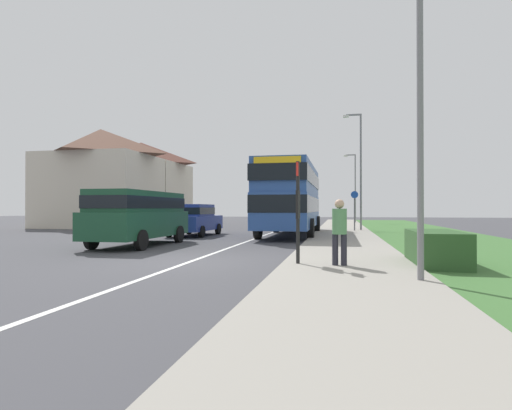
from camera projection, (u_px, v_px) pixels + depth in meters
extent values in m
plane|color=#424247|center=(190.00, 262.00, 11.05)|extent=(120.00, 120.00, 0.00)
cube|color=silver|center=(252.00, 240.00, 18.89)|extent=(0.14, 60.00, 0.01)
cube|color=gray|center=(345.00, 244.00, 16.08)|extent=(3.20, 68.00, 0.12)
cube|color=#3D6B33|center=(462.00, 246.00, 15.21)|extent=(6.00, 68.00, 0.08)
cube|color=#2D5128|center=(436.00, 249.00, 9.92)|extent=(1.10, 2.43, 0.90)
cube|color=#284C93|center=(291.00, 211.00, 21.71)|extent=(2.50, 9.67, 1.65)
cube|color=#284C93|center=(291.00, 181.00, 21.72)|extent=(2.45, 9.48, 1.55)
cube|color=black|center=(291.00, 205.00, 21.71)|extent=(2.52, 9.72, 0.76)
cube|color=black|center=(291.00, 180.00, 21.72)|extent=(2.52, 9.72, 0.72)
cube|color=gold|center=(277.00, 162.00, 17.04)|extent=(2.00, 0.08, 0.44)
cylinder|color=black|center=(276.00, 224.00, 24.89)|extent=(0.30, 1.00, 1.00)
cylinder|color=black|center=(317.00, 224.00, 24.39)|extent=(0.30, 1.00, 1.00)
cylinder|color=black|center=(258.00, 228.00, 19.35)|extent=(0.30, 1.00, 1.00)
cylinder|color=black|center=(311.00, 229.00, 18.84)|extent=(0.30, 1.00, 1.00)
cube|color=#19472D|center=(139.00, 224.00, 15.85)|extent=(1.95, 5.40, 0.96)
cube|color=#19472D|center=(139.00, 202.00, 15.85)|extent=(1.72, 4.97, 0.79)
cube|color=black|center=(139.00, 203.00, 15.85)|extent=(1.75, 5.02, 0.44)
cylinder|color=black|center=(138.00, 234.00, 17.68)|extent=(0.20, 0.72, 0.72)
cylinder|color=black|center=(179.00, 234.00, 17.29)|extent=(0.20, 0.72, 0.72)
cylinder|color=black|center=(92.00, 239.00, 14.39)|extent=(0.20, 0.72, 0.72)
cylinder|color=black|center=(141.00, 240.00, 14.01)|extent=(0.20, 0.72, 0.72)
cube|color=navy|center=(195.00, 223.00, 21.75)|extent=(1.77, 4.49, 0.75)
cube|color=navy|center=(193.00, 210.00, 21.54)|extent=(1.56, 2.47, 0.62)
cube|color=black|center=(193.00, 211.00, 21.53)|extent=(1.60, 2.50, 0.35)
cylinder|color=black|center=(189.00, 229.00, 23.29)|extent=(0.20, 0.60, 0.60)
cylinder|color=black|center=(218.00, 229.00, 22.94)|extent=(0.20, 0.60, 0.60)
cylinder|color=black|center=(169.00, 231.00, 20.56)|extent=(0.20, 0.60, 0.60)
cylinder|color=black|center=(202.00, 232.00, 20.21)|extent=(0.20, 0.60, 0.60)
cylinder|color=#23232D|center=(335.00, 252.00, 9.54)|extent=(0.14, 0.14, 0.85)
cylinder|color=#23232D|center=(344.00, 252.00, 9.50)|extent=(0.14, 0.14, 0.85)
cylinder|color=#518C56|center=(339.00, 221.00, 9.53)|extent=(0.34, 0.34, 0.60)
sphere|color=tan|center=(339.00, 204.00, 9.53)|extent=(0.22, 0.22, 0.22)
cylinder|color=#23232D|center=(338.00, 227.00, 23.18)|extent=(0.14, 0.14, 0.85)
cylinder|color=#23232D|center=(342.00, 227.00, 23.13)|extent=(0.14, 0.14, 0.85)
cylinder|color=#D1C14C|center=(340.00, 214.00, 23.16)|extent=(0.34, 0.34, 0.60)
sphere|color=tan|center=(340.00, 207.00, 23.16)|extent=(0.22, 0.22, 0.22)
cylinder|color=black|center=(298.00, 215.00, 9.86)|extent=(0.09, 0.09, 2.60)
cube|color=red|center=(298.00, 170.00, 9.87)|extent=(0.04, 0.44, 0.32)
cube|color=black|center=(298.00, 204.00, 9.88)|extent=(0.06, 0.52, 0.68)
cylinder|color=slate|center=(355.00, 215.00, 24.72)|extent=(0.08, 0.08, 2.10)
cylinder|color=blue|center=(355.00, 195.00, 24.73)|extent=(0.44, 0.03, 0.44)
cylinder|color=slate|center=(420.00, 70.00, 7.60)|extent=(0.12, 0.12, 8.09)
cylinder|color=slate|center=(361.00, 173.00, 25.47)|extent=(0.12, 0.12, 7.41)
cube|color=slate|center=(353.00, 115.00, 25.59)|extent=(0.90, 0.10, 0.10)
cube|color=silver|center=(346.00, 116.00, 25.68)|extent=(0.36, 0.20, 0.14)
cylinder|color=slate|center=(355.00, 189.00, 39.48)|extent=(0.12, 0.12, 6.73)
cube|color=slate|center=(350.00, 155.00, 39.60)|extent=(0.90, 0.10, 0.10)
cube|color=silver|center=(346.00, 156.00, 39.69)|extent=(0.36, 0.20, 0.14)
cube|color=beige|center=(100.00, 191.00, 31.59)|extent=(7.90, 6.42, 5.58)
pyramid|color=brown|center=(101.00, 142.00, 31.63)|extent=(7.90, 6.42, 2.06)
cube|color=beige|center=(141.00, 194.00, 38.01)|extent=(7.90, 6.42, 5.58)
pyramid|color=brown|center=(141.00, 153.00, 38.05)|extent=(7.90, 6.42, 2.06)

